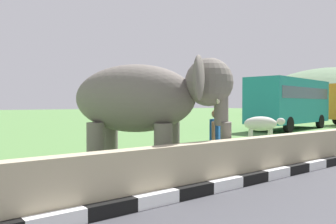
{
  "coord_description": "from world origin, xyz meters",
  "views": [
    {
      "loc": [
        -2.6,
        -0.94,
        1.8
      ],
      "look_at": [
        2.74,
        5.76,
        1.6
      ],
      "focal_mm": 36.91,
      "sensor_mm": 36.0,
      "label": 1
    }
  ],
  "objects_px": {
    "person_handler": "(216,137)",
    "cow_near": "(262,124)",
    "elephant": "(148,100)",
    "bus_teal": "(289,100)"
  },
  "relations": [
    {
      "from": "person_handler",
      "to": "cow_near",
      "type": "bearing_deg",
      "value": 26.98
    },
    {
      "from": "person_handler",
      "to": "cow_near",
      "type": "relative_size",
      "value": 0.95
    },
    {
      "from": "bus_teal",
      "to": "cow_near",
      "type": "distance_m",
      "value": 9.68
    },
    {
      "from": "bus_teal",
      "to": "cow_near",
      "type": "xyz_separation_m",
      "value": [
        -8.71,
        -4.04,
        -1.21
      ]
    },
    {
      "from": "bus_teal",
      "to": "cow_near",
      "type": "height_order",
      "value": "bus_teal"
    },
    {
      "from": "person_handler",
      "to": "bus_teal",
      "type": "height_order",
      "value": "bus_teal"
    },
    {
      "from": "elephant",
      "to": "cow_near",
      "type": "bearing_deg",
      "value": 17.81
    },
    {
      "from": "elephant",
      "to": "bus_teal",
      "type": "relative_size",
      "value": 0.44
    },
    {
      "from": "elephant",
      "to": "person_handler",
      "type": "distance_m",
      "value": 2.08
    },
    {
      "from": "elephant",
      "to": "person_handler",
      "type": "height_order",
      "value": "elephant"
    }
  ]
}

